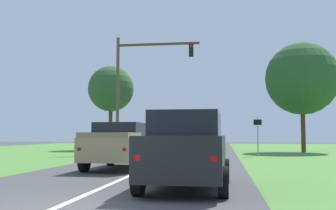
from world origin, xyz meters
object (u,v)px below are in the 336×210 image
crossing_suv_far (120,141)px  pickup_truck_lead (121,145)px  oak_tree_right (302,79)px  red_suv_near (187,148)px  keep_moving_sign (258,131)px  extra_tree_1 (111,89)px  traffic_light (136,78)px

crossing_suv_far → pickup_truck_lead: bearing=-75.1°
crossing_suv_far → oak_tree_right: bearing=1.8°
red_suv_near → pickup_truck_lead: bearing=120.0°
red_suv_near → keep_moving_sign: (3.20, 16.37, 0.60)m
red_suv_near → extra_tree_1: extra_tree_1 is taller
red_suv_near → keep_moving_sign: bearing=79.0°
red_suv_near → crossing_suv_far: bearing=109.0°
oak_tree_right → extra_tree_1: oak_tree_right is taller
keep_moving_sign → crossing_suv_far: keep_moving_sign is taller
red_suv_near → keep_moving_sign: size_ratio=1.77×
extra_tree_1 → keep_moving_sign: bearing=-37.5°
crossing_suv_far → extra_tree_1: bearing=118.5°
pickup_truck_lead → red_suv_near: bearing=-60.0°
traffic_light → extra_tree_1: (-4.24, 7.86, 0.17)m
oak_tree_right → crossing_suv_far: bearing=-178.2°
traffic_light → keep_moving_sign: (8.68, -2.04, -3.97)m
keep_moving_sign → extra_tree_1: 16.79m
red_suv_near → traffic_light: bearing=106.6°
pickup_truck_lead → keep_moving_sign: bearing=58.9°
traffic_light → oak_tree_right: bearing=20.9°
red_suv_near → keep_moving_sign: 16.69m
keep_moving_sign → oak_tree_right: size_ratio=0.29×
red_suv_near → extra_tree_1: (-9.72, 26.27, 4.75)m
keep_moving_sign → crossing_suv_far: 12.83m
oak_tree_right → traffic_light: bearing=-159.1°
traffic_light → keep_moving_sign: 9.76m
traffic_light → crossing_suv_far: 6.89m
red_suv_near → pickup_truck_lead: (-3.27, 5.67, -0.07)m
oak_tree_right → extra_tree_1: bearing=170.3°
extra_tree_1 → red_suv_near: bearing=-69.7°
traffic_light → crossing_suv_far: bearing=118.2°
keep_moving_sign → crossing_suv_far: bearing=149.6°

